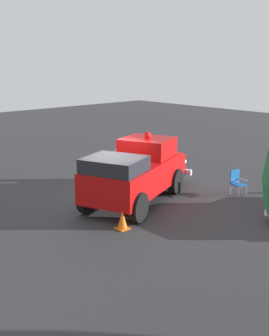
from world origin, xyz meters
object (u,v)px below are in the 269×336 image
lawn_chair_by_car (237,180)px  traffic_cone (122,220)px  vintage_fire_truck (137,171)px  spectator_standing (120,160)px

lawn_chair_by_car → traffic_cone: 5.82m
vintage_fire_truck → spectator_standing: size_ratio=3.78×
vintage_fire_truck → lawn_chair_by_car: vintage_fire_truck is taller
spectator_standing → traffic_cone: size_ratio=2.64×
spectator_standing → vintage_fire_truck: bearing=151.6°
vintage_fire_truck → traffic_cone: size_ratio=9.97×
lawn_chair_by_car → traffic_cone: lawn_chair_by_car is taller
lawn_chair_by_car → traffic_cone: (0.44, 5.80, -0.28)m
vintage_fire_truck → spectator_standing: (2.64, -1.43, -0.23)m
vintage_fire_truck → lawn_chair_by_car: bearing=-121.7°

